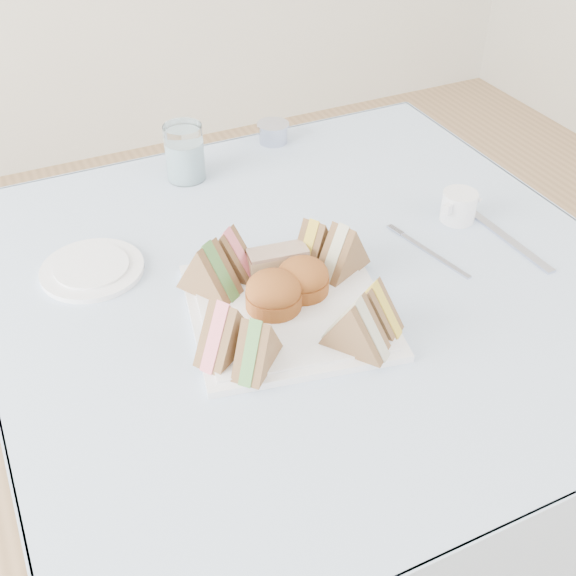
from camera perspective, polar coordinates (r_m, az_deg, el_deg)
name	(u,v)px	position (r m, az deg, el deg)	size (l,w,h in m)	color
floor	(306,535)	(1.74, 1.41, -18.94)	(4.00, 4.00, 0.00)	#9E7751
table	(309,428)	(1.44, 1.64, -10.97)	(0.90, 0.90, 0.74)	brown
tablecloth	(313,277)	(1.18, 1.96, 0.87)	(1.02, 1.02, 0.01)	#ADBBE6
serving_plate	(288,311)	(1.10, 0.00, -1.79)	(0.29, 0.29, 0.01)	white
sandwich_fl_a	(225,327)	(1.00, -5.01, -3.10)	(0.10, 0.05, 0.09)	brown
sandwich_fl_b	(257,342)	(0.98, -2.48, -4.32)	(0.09, 0.04, 0.08)	brown
sandwich_fr_a	(372,305)	(1.05, 6.68, -1.34)	(0.09, 0.04, 0.08)	brown
sandwich_fr_b	(356,324)	(1.01, 5.41, -2.83)	(0.10, 0.05, 0.09)	brown
sandwich_bl_a	(208,267)	(1.11, -6.30, 1.64)	(0.10, 0.05, 0.09)	brown
sandwich_bl_b	(228,252)	(1.15, -4.76, 2.88)	(0.09, 0.04, 0.08)	brown
sandwich_br_a	(343,248)	(1.15, 4.36, 3.17)	(0.10, 0.05, 0.09)	brown
sandwich_br_b	(314,241)	(1.17, 2.07, 3.75)	(0.09, 0.04, 0.08)	brown
scone_left	(274,293)	(1.08, -1.15, -0.37)	(0.09, 0.09, 0.06)	brown
scone_right	(303,278)	(1.11, 1.18, 0.79)	(0.08, 0.08, 0.05)	brown
pastry_slice	(278,261)	(1.15, -0.83, 2.11)	(0.10, 0.04, 0.05)	tan
side_plate	(92,269)	(1.23, -15.21, 1.42)	(0.17, 0.17, 0.01)	white
water_glass	(185,152)	(1.44, -8.17, 10.56)	(0.08, 0.08, 0.11)	white
tea_strainer	(273,134)	(1.58, -1.18, 12.10)	(0.07, 0.07, 0.04)	#B2B5CE
knife	(509,240)	(1.32, 17.05, 3.65)	(0.02, 0.21, 0.00)	#B2B5CE
fork	(435,255)	(1.25, 11.50, 2.54)	(0.01, 0.16, 0.00)	#B2B5CE
creamer_jug	(459,206)	(1.34, 13.34, 6.29)	(0.06, 0.06, 0.06)	white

